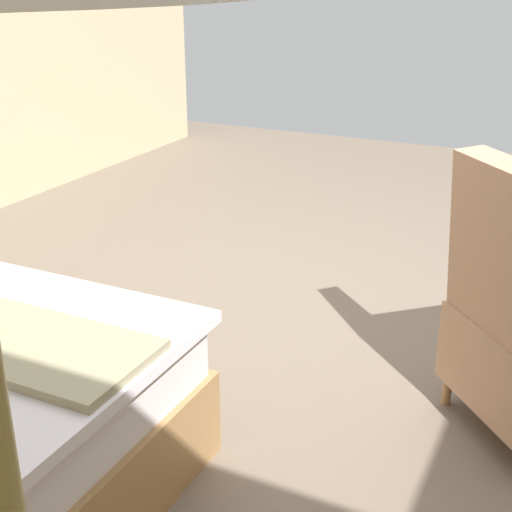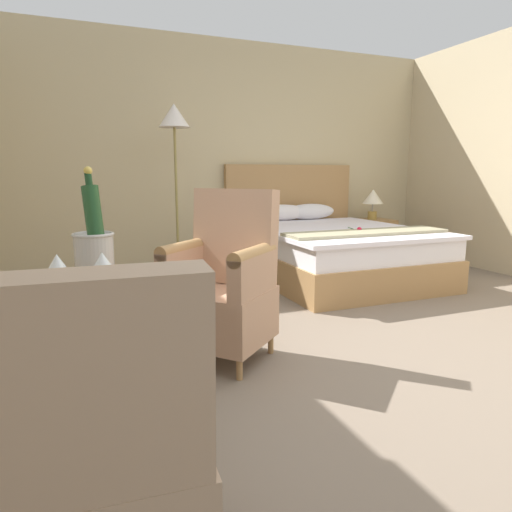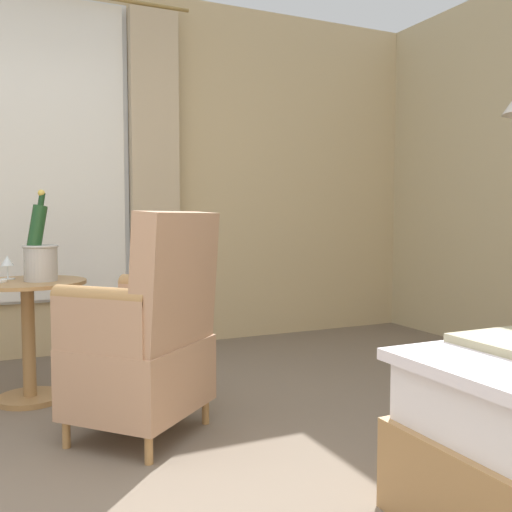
# 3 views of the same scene
# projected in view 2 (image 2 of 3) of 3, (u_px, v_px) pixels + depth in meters

# --- Properties ---
(ground_plane) EXTENTS (8.07, 8.07, 0.00)m
(ground_plane) POSITION_uv_depth(u_px,v_px,m) (396.00, 360.00, 2.81)
(ground_plane) COLOR #746556
(wall_headboard_side) EXTENTS (5.66, 0.12, 2.71)m
(wall_headboard_side) POSITION_uv_depth(u_px,v_px,m) (225.00, 156.00, 5.63)
(wall_headboard_side) COLOR #C5B38A
(wall_headboard_side) RESTS_ON ground
(bed) EXTENTS (1.75, 2.24, 1.25)m
(bed) POSITION_uv_depth(u_px,v_px,m) (330.00, 248.00, 5.07)
(bed) COLOR #A57A4B
(bed) RESTS_ON ground
(nightstand) EXTENTS (0.53, 0.46, 0.54)m
(nightstand) POSITION_uv_depth(u_px,v_px,m) (371.00, 239.00, 6.14)
(nightstand) COLOR #A57A4B
(nightstand) RESTS_ON ground
(bedside_lamp) EXTENTS (0.28, 0.28, 0.40)m
(bedside_lamp) POSITION_uv_depth(u_px,v_px,m) (373.00, 198.00, 6.04)
(bedside_lamp) COLOR olive
(bedside_lamp) RESTS_ON nightstand
(floor_lamp_brass) EXTENTS (0.32, 0.32, 1.84)m
(floor_lamp_brass) POSITION_uv_depth(u_px,v_px,m) (175.00, 134.00, 4.70)
(floor_lamp_brass) COLOR olive
(floor_lamp_brass) RESTS_ON ground
(side_table_round) EXTENTS (0.62, 0.62, 0.67)m
(side_table_round) POSITION_uv_depth(u_px,v_px,m) (92.00, 330.00, 2.10)
(side_table_round) COLOR #A57A4B
(side_table_round) RESTS_ON ground
(champagne_bucket) EXTENTS (0.19, 0.19, 0.50)m
(champagne_bucket) POSITION_uv_depth(u_px,v_px,m) (94.00, 244.00, 2.10)
(champagne_bucket) COLOR #B1AFAC
(champagne_bucket) RESTS_ON side_table_round
(wine_glass_near_bucket) EXTENTS (0.07, 0.07, 0.13)m
(wine_glass_near_bucket) POSITION_uv_depth(u_px,v_px,m) (57.00, 263.00, 1.91)
(wine_glass_near_bucket) COLOR white
(wine_glass_near_bucket) RESTS_ON side_table_round
(wine_glass_near_edge) EXTENTS (0.07, 0.07, 0.14)m
(wine_glass_near_edge) POSITION_uv_depth(u_px,v_px,m) (102.00, 261.00, 1.90)
(wine_glass_near_edge) COLOR white
(wine_glass_near_edge) RESTS_ON side_table_round
(snack_plate) EXTENTS (0.15, 0.15, 0.03)m
(snack_plate) POSITION_uv_depth(u_px,v_px,m) (89.00, 285.00, 1.89)
(snack_plate) COLOR white
(snack_plate) RESTS_ON side_table_round
(armchair_by_window) EXTENTS (0.78, 0.78, 1.04)m
(armchair_by_window) POSITION_uv_depth(u_px,v_px,m) (223.00, 287.00, 2.81)
(armchair_by_window) COLOR #A57A4B
(armchair_by_window) RESTS_ON ground
(armchair_facing_bed) EXTENTS (0.59, 0.60, 0.94)m
(armchair_facing_bed) POSITION_uv_depth(u_px,v_px,m) (96.00, 448.00, 1.18)
(armchair_facing_bed) COLOR #A57A4B
(armchair_facing_bed) RESTS_ON ground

